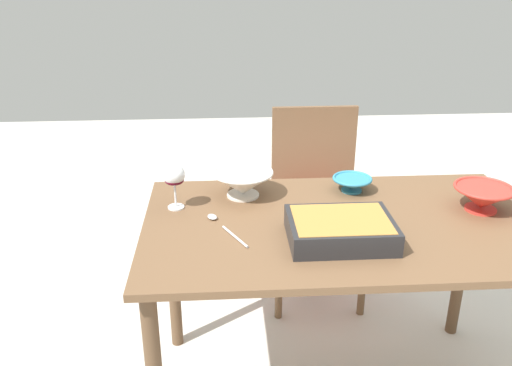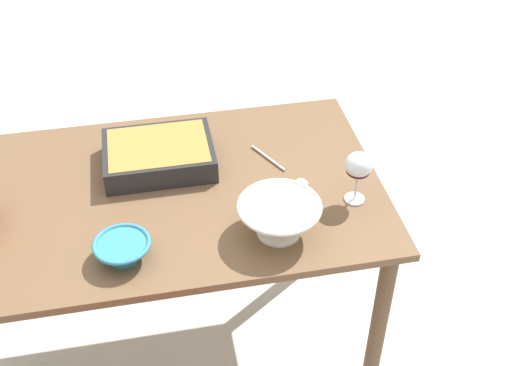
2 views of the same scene
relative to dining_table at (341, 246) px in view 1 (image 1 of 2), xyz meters
name	(u,v)px [view 1 (image 1 of 2)]	position (x,y,z in m)	size (l,w,h in m)	color
dining_table	(341,246)	(0.00, 0.00, 0.00)	(1.39, 0.80, 0.77)	brown
chair	(315,196)	(0.04, 0.76, -0.15)	(0.44, 0.39, 0.96)	#B22D2D
wine_glass	(174,177)	(-0.59, 0.15, 0.22)	(0.08, 0.08, 0.17)	white
casserole_dish	(341,228)	(-0.04, -0.13, 0.14)	(0.34, 0.25, 0.08)	#262628
mixing_bowl	(483,197)	(0.52, 0.06, 0.15)	(0.21, 0.21, 0.09)	red
small_bowl	(243,182)	(-0.34, 0.24, 0.15)	(0.23, 0.23, 0.10)	white
serving_bowl	(352,183)	(0.09, 0.26, 0.13)	(0.16, 0.16, 0.06)	teal
serving_spoon	(220,224)	(-0.43, 0.00, 0.10)	(0.14, 0.24, 0.01)	silver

